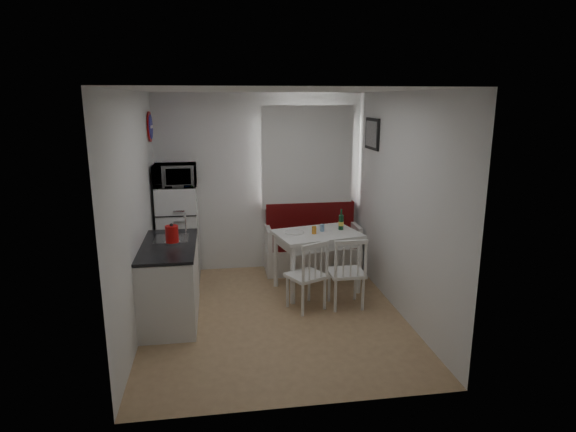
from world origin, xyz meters
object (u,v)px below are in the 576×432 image
chair_right (348,266)px  wine_bottle (341,219)px  chair_left (308,269)px  fridge (179,234)px  bench (312,248)px  microwave (175,175)px  kettle (172,234)px  kitchen_counter (170,281)px  dining_table (317,239)px

chair_right → wine_bottle: (0.10, 0.76, 0.38)m
chair_left → fridge: fridge is taller
wine_bottle → chair_left: bearing=-128.3°
bench → chair_left: bearing=-103.4°
wine_bottle → microwave: bearing=166.8°
chair_left → kettle: kettle is taller
kitchen_counter → microwave: size_ratio=2.36×
bench → fridge: bearing=-176.7°
fridge → microwave: bearing=-90.0°
bench → fridge: 1.96m
fridge → kettle: 1.30m
microwave → wine_bottle: 2.32m
chair_left → kettle: bearing=150.8°
chair_left → kettle: (-1.56, 0.07, 0.47)m
bench → kitchen_counter: bearing=-145.2°
dining_table → kettle: 1.93m
bench → microwave: size_ratio=2.50×
fridge → bench: bearing=3.3°
dining_table → fridge: fridge is taller
chair_left → fridge: bearing=113.7°
bench → wine_bottle: 0.94m
bench → fridge: size_ratio=1.04×
kitchen_counter → chair_right: size_ratio=2.73×
fridge → chair_right: bearing=-32.4°
chair_right → kitchen_counter: bearing=177.5°
chair_right → bench: bearing=95.9°
bench → chair_left: bench is taller
kitchen_counter → dining_table: bearing=17.4°
wine_bottle → kitchen_counter: bearing=-162.8°
kitchen_counter → dining_table: kitchen_counter is taller
chair_left → kitchen_counter: bearing=150.7°
kitchen_counter → fridge: bearing=89.1°
kitchen_counter → chair_right: 2.11m
kitchen_counter → chair_left: bearing=-2.8°
dining_table → kettle: bearing=-175.1°
kitchen_counter → kettle: size_ratio=5.62×
dining_table → chair_left: bearing=-123.7°
bench → dining_table: bench is taller
bench → wine_bottle: (0.26, -0.68, 0.61)m
dining_table → wine_bottle: bearing=2.9°
microwave → kettle: microwave is taller
bench → chair_right: size_ratio=2.90×
dining_table → fridge: 1.95m
chair_left → microwave: 2.25m
chair_left → kettle: size_ratio=2.34×
bench → chair_left: size_ratio=2.55×
bench → kettle: size_ratio=5.96×
kettle → wine_bottle: (2.16, 0.69, -0.08)m
kitchen_counter → fridge: (0.02, 1.24, 0.22)m
chair_right → microwave: microwave is taller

